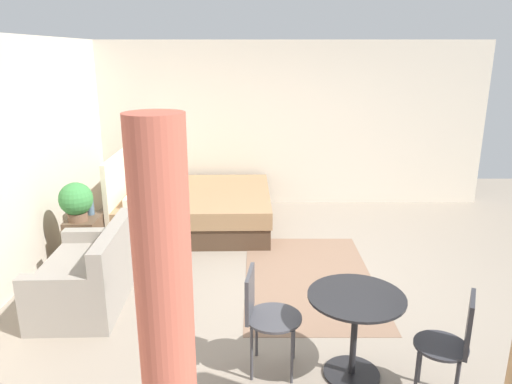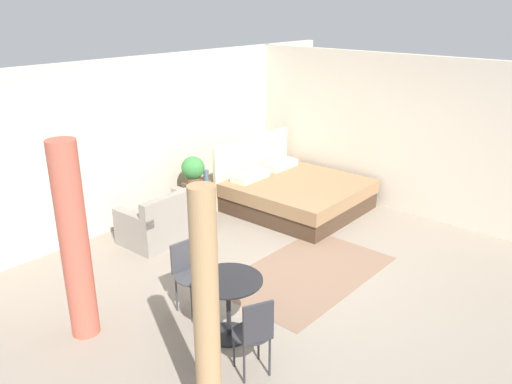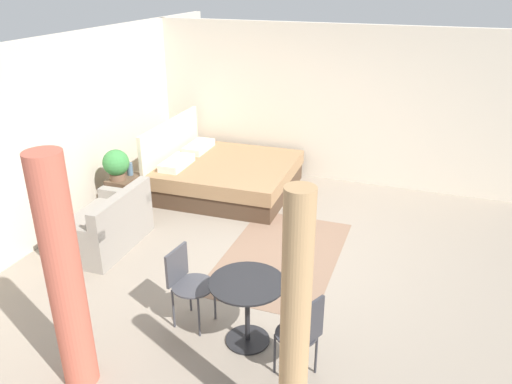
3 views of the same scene
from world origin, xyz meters
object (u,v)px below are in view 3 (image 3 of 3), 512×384
object	(u,v)px
potted_plant	(116,164)
cafe_chair_near_window	(303,331)
cafe_chair_near_couch	(186,279)
nightstand	(125,193)
vase	(130,169)
bed	(224,175)
couch	(106,227)
balcony_table	(247,300)

from	to	relation	value
potted_plant	cafe_chair_near_window	xyz separation A→B (m)	(-2.40, -3.49, -0.26)
cafe_chair_near_window	cafe_chair_near_couch	distance (m)	1.38
nightstand	vase	world-z (taller)	vase
bed	vase	xyz separation A→B (m)	(-1.04, 1.11, 0.34)
couch	nightstand	distance (m)	1.14
cafe_chair_near_couch	balcony_table	bearing A→B (deg)	-96.85
nightstand	cafe_chair_near_couch	world-z (taller)	cafe_chair_near_couch
bed	couch	size ratio (longest dim) A/B	1.64
cafe_chair_near_couch	bed	bearing A→B (deg)	16.60
nightstand	cafe_chair_near_window	size ratio (longest dim) A/B	0.61
potted_plant	vase	distance (m)	0.28
couch	cafe_chair_near_couch	world-z (taller)	cafe_chair_near_couch
nightstand	cafe_chair_near_couch	bearing A→B (deg)	-134.83
potted_plant	vase	world-z (taller)	potted_plant
couch	cafe_chair_near_couch	bearing A→B (deg)	-121.20
balcony_table	cafe_chair_near_window	xyz separation A→B (m)	(-0.30, -0.63, 0.03)
nightstand	balcony_table	bearing A→B (deg)	-127.92
vase	cafe_chair_near_window	xyz separation A→B (m)	(-2.62, -3.41, -0.11)
bed	couch	distance (m)	2.35
couch	cafe_chair_near_window	size ratio (longest dim) A/B	1.52
bed	balcony_table	distance (m)	3.76
nightstand	cafe_chair_near_window	bearing A→B (deg)	-125.84
balcony_table	cafe_chair_near_couch	distance (m)	0.70
bed	couch	xyz separation A→B (m)	(-2.23, 0.75, -0.00)
bed	nightstand	world-z (taller)	bed
couch	cafe_chair_near_window	distance (m)	3.38
vase	cafe_chair_near_couch	size ratio (longest dim) A/B	0.23
vase	cafe_chair_near_window	world-z (taller)	cafe_chair_near_window
cafe_chair_near_couch	cafe_chair_near_window	bearing A→B (deg)	-105.94
potted_plant	nightstand	bearing A→B (deg)	-15.73
couch	potted_plant	world-z (taller)	potted_plant
bed	nightstand	size ratio (longest dim) A/B	4.05
potted_plant	cafe_chair_near_window	size ratio (longest dim) A/B	0.54
vase	cafe_chair_near_couch	xyz separation A→B (m)	(-2.24, -2.08, -0.11)
nightstand	potted_plant	world-z (taller)	potted_plant
couch	vase	world-z (taller)	couch
nightstand	cafe_chair_near_window	distance (m)	4.27
bed	couch	bearing A→B (deg)	161.29
cafe_chair_near_window	couch	bearing A→B (deg)	64.98
nightstand	potted_plant	distance (m)	0.52
bed	nightstand	distance (m)	1.63
balcony_table	cafe_chair_near_couch	xyz separation A→B (m)	(0.08, 0.70, 0.03)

